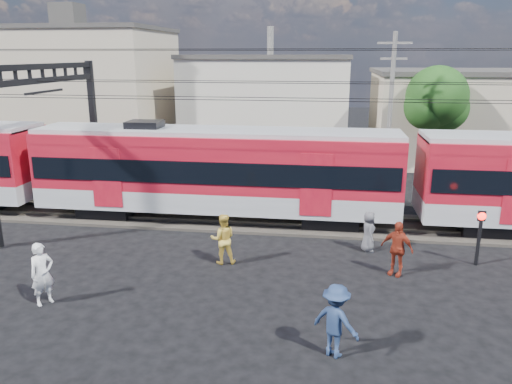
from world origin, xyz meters
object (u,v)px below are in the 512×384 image
at_px(pedestrian_a, 42,274).
at_px(pedestrian_c, 336,321).
at_px(commuter_train, 221,169).
at_px(crossing_signal, 480,228).

bearing_deg(pedestrian_a, pedestrian_c, -64.03).
relative_size(commuter_train, crossing_signal, 24.70).
height_order(commuter_train, crossing_signal, commuter_train).
height_order(commuter_train, pedestrian_a, commuter_train).
relative_size(pedestrian_c, crossing_signal, 0.94).
xyz_separation_m(pedestrian_c, crossing_signal, (5.09, 6.36, 0.45)).
xyz_separation_m(commuter_train, crossing_signal, (10.11, -3.62, -0.99)).
bearing_deg(commuter_train, crossing_signal, -19.68).
bearing_deg(crossing_signal, pedestrian_a, -160.56).
height_order(pedestrian_a, crossing_signal, crossing_signal).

